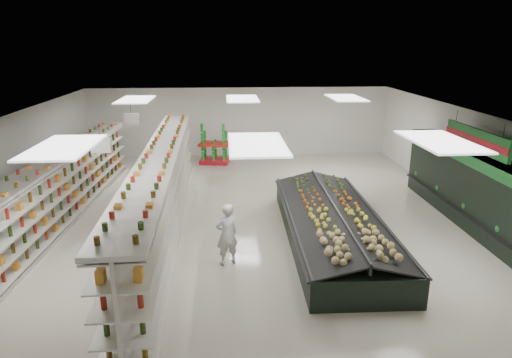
{
  "coord_description": "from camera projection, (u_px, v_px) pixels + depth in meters",
  "views": [
    {
      "loc": [
        -0.66,
        -13.43,
        5.24
      ],
      "look_at": [
        0.26,
        0.12,
        1.14
      ],
      "focal_mm": 32.0,
      "sensor_mm": 36.0,
      "label": 1
    }
  ],
  "objects": [
    {
      "name": "wall_front",
      "position": [
        277.0,
        317.0,
        6.28
      ],
      "size": [
        14.0,
        0.02,
        3.2
      ],
      "primitive_type": "cube",
      "color": "white",
      "rests_on": "floor"
    },
    {
      "name": "wall_left",
      "position": [
        12.0,
        170.0,
        13.47
      ],
      "size": [
        0.02,
        16.0,
        3.2
      ],
      "primitive_type": "cube",
      "color": "white",
      "rests_on": "floor"
    },
    {
      "name": "aisle_sign_near",
      "position": [
        101.0,
        145.0,
        11.43
      ],
      "size": [
        0.52,
        0.06,
        0.75
      ],
      "color": "white",
      "rests_on": "ceiling"
    },
    {
      "name": "shopper_background",
      "position": [
        173.0,
        157.0,
        18.46
      ],
      "size": [
        0.57,
        0.81,
        1.54
      ],
      "primitive_type": "imported",
      "rotation": [
        0.0,
        0.0,
        1.73
      ],
      "color": "#928459",
      "rests_on": "floor"
    },
    {
      "name": "soda_endcap",
      "position": [
        214.0,
        146.0,
        20.25
      ],
      "size": [
        1.42,
        1.06,
        1.67
      ],
      "rotation": [
        0.0,
        0.0,
        -0.14
      ],
      "color": "red",
      "rests_on": "floor"
    },
    {
      "name": "gondola_center",
      "position": [
        163.0,
        193.0,
        13.17
      ],
      "size": [
        1.3,
        13.25,
        2.29
      ],
      "rotation": [
        0.0,
        0.0,
        0.02
      ],
      "color": "silver",
      "rests_on": "floor"
    },
    {
      "name": "wall_back",
      "position": [
        239.0,
        122.0,
        21.56
      ],
      "size": [
        14.0,
        0.02,
        3.2
      ],
      "primitive_type": "cube",
      "color": "white",
      "rests_on": "floor"
    },
    {
      "name": "wall_right",
      "position": [
        469.0,
        162.0,
        14.38
      ],
      "size": [
        0.02,
        16.0,
        3.2
      ],
      "primitive_type": "cube",
      "color": "white",
      "rests_on": "floor"
    },
    {
      "name": "shopper_main",
      "position": [
        227.0,
        234.0,
        11.0
      ],
      "size": [
        0.68,
        0.58,
        1.56
      ],
      "primitive_type": "imported",
      "rotation": [
        0.0,
        0.0,
        3.58
      ],
      "color": "silver",
      "rests_on": "floor"
    },
    {
      "name": "floor",
      "position": [
        248.0,
        215.0,
        14.39
      ],
      "size": [
        16.0,
        16.0,
        0.0
      ],
      "primitive_type": "plane",
      "color": "beige",
      "rests_on": "ground"
    },
    {
      "name": "ceiling",
      "position": [
        248.0,
        114.0,
        13.46
      ],
      "size": [
        14.0,
        16.0,
        0.02
      ],
      "primitive_type": "cube",
      "color": "white",
      "rests_on": "wall_back"
    },
    {
      "name": "aisle_sign_far",
      "position": [
        131.0,
        119.0,
        15.25
      ],
      "size": [
        0.52,
        0.06,
        0.75
      ],
      "color": "white",
      "rests_on": "ceiling"
    },
    {
      "name": "produce_island",
      "position": [
        333.0,
        224.0,
        12.42
      ],
      "size": [
        2.66,
        7.05,
        1.05
      ],
      "rotation": [
        0.0,
        0.0,
        -0.02
      ],
      "color": "black",
      "rests_on": "floor"
    },
    {
      "name": "gondola_left",
      "position": [
        63.0,
        190.0,
        13.84
      ],
      "size": [
        1.39,
        11.51,
        1.99
      ],
      "rotation": [
        0.0,
        0.0,
        -0.05
      ],
      "color": "silver",
      "rests_on": "floor"
    },
    {
      "name": "hortifruti_banner",
      "position": [
        476.0,
        139.0,
        12.59
      ],
      "size": [
        0.12,
        3.2,
        0.95
      ],
      "color": "#1D6D2A",
      "rests_on": "ceiling"
    },
    {
      "name": "produce_wall_case",
      "position": [
        479.0,
        188.0,
        13.02
      ],
      "size": [
        0.93,
        8.0,
        2.2
      ],
      "color": "black",
      "rests_on": "floor"
    }
  ]
}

